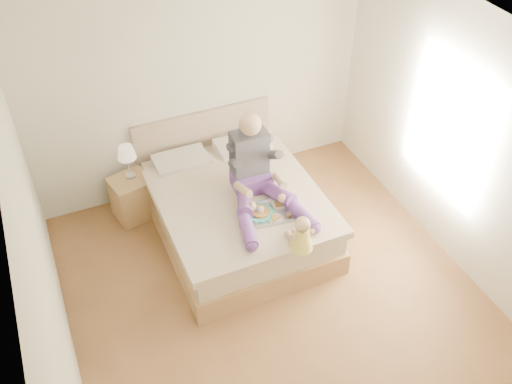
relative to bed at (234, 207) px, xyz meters
name	(u,v)px	position (x,y,z in m)	size (l,w,h in m)	color
room	(286,179)	(0.08, -1.08, 1.19)	(4.02, 4.22, 2.71)	brown
bed	(234,207)	(0.00, 0.00, 0.00)	(1.70, 2.18, 1.00)	olive
nightstand	(133,198)	(-1.00, 0.68, -0.05)	(0.51, 0.47, 0.53)	olive
lamp	(127,154)	(-0.97, 0.73, 0.54)	(0.21, 0.21, 0.42)	silver
adult	(256,175)	(0.17, -0.21, 0.57)	(0.80, 1.14, 0.94)	#5C327F
tray	(270,210)	(0.19, -0.52, 0.32)	(0.54, 0.45, 0.14)	silver
baby	(301,235)	(0.26, -1.09, 0.45)	(0.25, 0.34, 0.38)	#FFEF50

